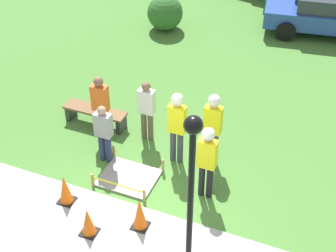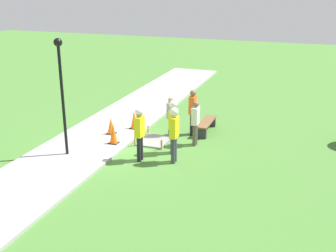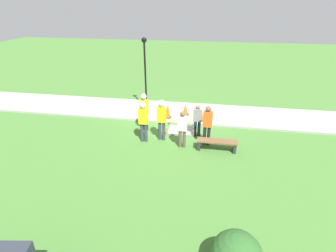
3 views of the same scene
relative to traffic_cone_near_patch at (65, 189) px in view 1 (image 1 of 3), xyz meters
The scene contains 16 objects.
ground_plane 1.80m from the traffic_cone_near_patch, 15.86° to the left, with size 60.00×60.00×0.00m, color #477A33.
wet_concrete_patch 1.57m from the traffic_cone_near_patch, 54.08° to the left, with size 1.33×1.10×0.37m.
traffic_cone_near_patch is the anchor object (origin of this frame).
traffic_cone_far_patch 1.07m from the traffic_cone_near_patch, 33.56° to the right, with size 0.34×0.34×0.66m.
traffic_cone_sidewalk_edge 1.78m from the traffic_cone_near_patch, ahead, with size 0.34×0.34×0.77m.
park_bench 2.91m from the traffic_cone_near_patch, 106.24° to the left, with size 1.69×0.44×0.47m.
worker_supervisor 2.89m from the traffic_cone_near_patch, 53.34° to the left, with size 0.40×0.28×1.93m.
worker_assistant 3.10m from the traffic_cone_near_patch, 27.73° to the left, with size 0.40×0.27×1.88m.
worker_trainee 3.58m from the traffic_cone_near_patch, 46.17° to the left, with size 0.40×0.28×1.92m.
bystander_in_orange_shirt 2.44m from the traffic_cone_near_patch, 98.61° to the left, with size 0.40×0.24×1.81m.
bystander_in_gray_shirt 2.88m from the traffic_cone_near_patch, 76.14° to the left, with size 0.40×0.22×1.68m.
bystander_in_white_shirt 1.67m from the traffic_cone_near_patch, 86.07° to the left, with size 0.40×0.22×1.58m.
lamppost_near 4.06m from the traffic_cone_near_patch, 19.05° to the right, with size 0.28×0.28×3.97m.
parked_car_blue 11.06m from the traffic_cone_near_patch, 69.48° to the left, with size 4.33×2.61×1.38m.
parked_car_green 11.57m from the traffic_cone_near_patch, 70.62° to the left, with size 4.15×2.18×1.36m.
shrub_rounded_near 8.53m from the traffic_cone_near_patch, 98.21° to the left, with size 1.21×1.21×1.21m.
Camera 1 is at (3.34, -6.87, 8.24)m, focal length 55.00 mm.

